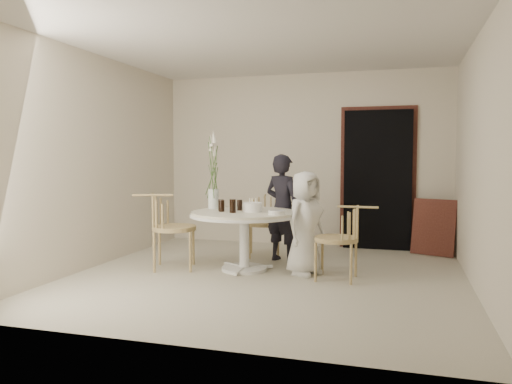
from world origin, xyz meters
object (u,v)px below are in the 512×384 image
(chair_left, at_px, (163,220))
(flower_vase, at_px, (213,179))
(table, at_px, (244,221))
(boy, at_px, (305,223))
(chair_right, at_px, (347,232))
(chair_far, at_px, (265,216))
(girl, at_px, (283,208))
(birthday_cake, at_px, (252,207))

(chair_left, distance_m, flower_vase, 0.83)
(table, height_order, boy, boy)
(chair_right, distance_m, chair_left, 2.26)
(chair_far, bearing_deg, girl, -60.76)
(boy, bearing_deg, table, 117.45)
(birthday_cake, bearing_deg, chair_left, -169.77)
(chair_far, distance_m, chair_right, 1.76)
(chair_left, bearing_deg, chair_right, -107.41)
(chair_left, bearing_deg, chair_far, -56.59)
(table, relative_size, boy, 1.08)
(chair_left, distance_m, girl, 1.58)
(table, distance_m, girl, 0.74)
(girl, bearing_deg, chair_far, -24.53)
(table, bearing_deg, chair_far, 91.46)
(chair_right, height_order, boy, boy)
(girl, xyz_separation_m, flower_vase, (-0.81, -0.46, 0.40))
(chair_right, relative_size, girl, 0.60)
(chair_far, bearing_deg, boy, -66.43)
(chair_left, height_order, girl, girl)
(girl, distance_m, birthday_cake, 0.70)
(table, relative_size, chair_far, 1.56)
(table, bearing_deg, chair_left, -168.91)
(chair_right, xyz_separation_m, boy, (-0.50, 0.15, 0.06))
(chair_far, height_order, chair_left, chair_left)
(table, relative_size, chair_right, 1.55)
(chair_far, bearing_deg, flower_vase, -131.71)
(birthday_cake, bearing_deg, chair_far, 96.92)
(chair_left, bearing_deg, flower_vase, -70.93)
(birthday_cake, xyz_separation_m, flower_vase, (-0.58, 0.20, 0.33))
(table, xyz_separation_m, chair_right, (1.26, -0.15, -0.06))
(chair_far, relative_size, birthday_cake, 3.63)
(flower_vase, bearing_deg, chair_right, -11.36)
(birthday_cake, distance_m, flower_vase, 0.70)
(table, distance_m, chair_right, 1.28)
(chair_left, relative_size, birthday_cake, 4.03)
(boy, bearing_deg, flower_vase, 108.27)
(table, bearing_deg, chair_right, -6.71)
(flower_vase, bearing_deg, table, -22.77)
(birthday_cake, bearing_deg, flower_vase, 161.06)
(boy, bearing_deg, chair_far, 64.55)
(chair_far, xyz_separation_m, girl, (0.35, -0.39, 0.17))
(chair_right, relative_size, flower_vase, 0.85)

